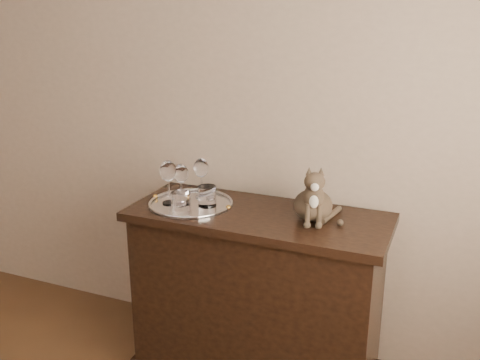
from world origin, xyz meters
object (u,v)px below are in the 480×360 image
at_px(tray, 191,205).
at_px(tumbler_b, 181,203).
at_px(tumbler_c, 207,196).
at_px(wine_glass_b, 201,178).
at_px(sideboard, 257,295).
at_px(wine_glass_c, 169,182).
at_px(cat, 314,191).
at_px(wine_glass_d, 181,184).

height_order(tray, tumbler_b, tumbler_b).
bearing_deg(tumbler_c, tumbler_b, -117.93).
bearing_deg(wine_glass_b, sideboard, -13.51).
distance_m(wine_glass_b, tumbler_c, 0.14).
relative_size(wine_glass_b, wine_glass_c, 0.93).
bearing_deg(tray, sideboard, 5.20).
bearing_deg(tumbler_c, cat, 5.86).
relative_size(wine_glass_b, wine_glass_d, 1.03).
height_order(sideboard, wine_glass_d, wine_glass_d).
xyz_separation_m(tray, tumbler_c, (0.08, 0.01, 0.05)).
xyz_separation_m(wine_glass_d, tumbler_c, (0.13, 0.00, -0.05)).
relative_size(tray, wine_glass_d, 2.11).
bearing_deg(tumbler_c, sideboard, 5.81).
relative_size(wine_glass_b, tumbler_c, 2.02).
height_order(sideboard, cat, cat).
height_order(tray, wine_glass_d, wine_glass_d).
xyz_separation_m(tray, wine_glass_c, (-0.10, -0.03, 0.11)).
height_order(wine_glass_b, wine_glass_d, wine_glass_b).
height_order(wine_glass_b, tumbler_b, wine_glass_b).
relative_size(sideboard, wine_glass_d, 6.32).
relative_size(tumbler_c, cat, 0.37).
distance_m(tumbler_b, cat, 0.60).
relative_size(wine_glass_d, tumbler_b, 1.91).
xyz_separation_m(wine_glass_c, tumbler_c, (0.18, 0.04, -0.06)).
distance_m(sideboard, wine_glass_d, 0.65).
distance_m(tray, tumbler_c, 0.10).
height_order(sideboard, wine_glass_b, wine_glass_b).
height_order(sideboard, tumbler_c, tumbler_c).
height_order(tumbler_b, tumbler_c, tumbler_b).
bearing_deg(wine_glass_b, tumbler_c, -51.87).
bearing_deg(sideboard, tumbler_b, -153.89).
bearing_deg(tumbler_b, tumbler_c, 62.07).
height_order(wine_glass_b, cat, cat).
bearing_deg(tray, wine_glass_c, -162.88).
relative_size(wine_glass_c, cat, 0.80).
xyz_separation_m(sideboard, wine_glass_c, (-0.43, -0.06, 0.54)).
bearing_deg(wine_glass_c, sideboard, 8.04).
bearing_deg(tray, tumbler_b, -82.51).
height_order(tray, tumbler_c, tumbler_c).
bearing_deg(cat, tumbler_c, 170.02).
bearing_deg(tumbler_b, cat, 17.69).
bearing_deg(cat, tray, 169.66).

